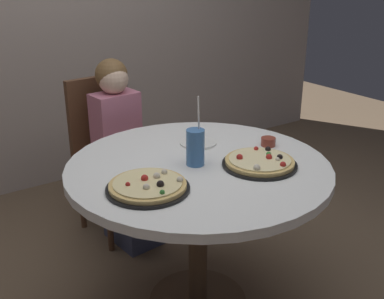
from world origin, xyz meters
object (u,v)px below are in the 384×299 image
object	(u,v)px
pizza_cheese	(260,162)
sauce_bowl	(268,142)
chair_wooden	(109,147)
diner_child	(125,163)
dining_table	(198,185)
plate_small	(198,143)
pizza_veggie	(148,186)
soda_cup	(196,147)

from	to	relation	value
pizza_cheese	sauce_bowl	bearing A→B (deg)	38.67
chair_wooden	diner_child	world-z (taller)	diner_child
dining_table	sauce_bowl	world-z (taller)	sauce_bowl
pizza_cheese	plate_small	xyz separation A→B (m)	(-0.06, 0.37, -0.01)
dining_table	chair_wooden	size ratio (longest dim) A/B	1.23
dining_table	sauce_bowl	size ratio (longest dim) A/B	16.63
chair_wooden	pizza_veggie	distance (m)	1.10
chair_wooden	soda_cup	distance (m)	0.98
dining_table	plate_small	xyz separation A→B (m)	(0.14, 0.20, 0.11)
sauce_bowl	dining_table	bearing A→B (deg)	178.32
dining_table	sauce_bowl	xyz separation A→B (m)	(0.40, -0.01, 0.12)
diner_child	pizza_veggie	size ratio (longest dim) A/B	3.30
sauce_bowl	plate_small	bearing A→B (deg)	141.06
soda_cup	sauce_bowl	bearing A→B (deg)	-1.41
diner_child	soda_cup	bearing A→B (deg)	-91.78
plate_small	pizza_cheese	bearing A→B (deg)	-80.25
dining_table	plate_small	bearing A→B (deg)	55.08
dining_table	diner_child	world-z (taller)	diner_child
diner_child	pizza_veggie	distance (m)	0.95
soda_cup	diner_child	bearing A→B (deg)	88.22
plate_small	pizza_veggie	bearing A→B (deg)	-146.16
pizza_veggie	soda_cup	size ratio (longest dim) A/B	1.07
pizza_veggie	sauce_bowl	bearing A→B (deg)	7.13
pizza_cheese	diner_child	bearing A→B (deg)	102.07
sauce_bowl	chair_wooden	bearing A→B (deg)	113.53
pizza_veggie	diner_child	bearing A→B (deg)	69.62
pizza_veggie	soda_cup	bearing A→B (deg)	18.74
chair_wooden	sauce_bowl	xyz separation A→B (m)	(0.41, -0.95, 0.24)
diner_child	chair_wooden	bearing A→B (deg)	94.67
chair_wooden	soda_cup	world-z (taller)	soda_cup
sauce_bowl	pizza_veggie	bearing A→B (deg)	-172.87
pizza_veggie	soda_cup	xyz separation A→B (m)	(0.29, 0.10, 0.06)
plate_small	soda_cup	bearing A→B (deg)	-127.78
pizza_veggie	sauce_bowl	distance (m)	0.72
dining_table	pizza_cheese	size ratio (longest dim) A/B	3.57
pizza_veggie	pizza_cheese	xyz separation A→B (m)	(0.51, -0.07, 0.00)
dining_table	diner_child	distance (m)	0.77
sauce_bowl	soda_cup	bearing A→B (deg)	178.59
pizza_veggie	soda_cup	world-z (taller)	soda_cup
sauce_bowl	diner_child	bearing A→B (deg)	117.46
diner_child	plate_small	xyz separation A→B (m)	(0.13, -0.55, 0.27)
chair_wooden	plate_small	world-z (taller)	chair_wooden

